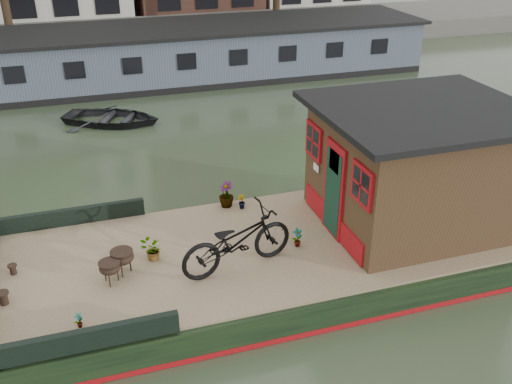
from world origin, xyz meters
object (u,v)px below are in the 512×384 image
object	(u,v)px
potted_plant_a	(297,238)
brazier_rear	(123,262)
bicycle	(237,240)
brazier_front	(110,272)
cabin	(417,165)
dinghy	(111,114)

from	to	relation	value
potted_plant_a	brazier_rear	size ratio (longest dim) A/B	0.86
bicycle	brazier_front	distance (m)	2.24
cabin	brazier_front	size ratio (longest dim) A/B	9.42
cabin	dinghy	world-z (taller)	cabin
cabin	brazier_front	xyz separation A→B (m)	(-6.07, -0.37, -1.02)
brazier_rear	brazier_front	bearing A→B (deg)	-134.82
dinghy	potted_plant_a	bearing A→B (deg)	-137.72
bicycle	brazier_front	size ratio (longest dim) A/B	5.04
brazier_front	dinghy	bearing A→B (deg)	85.22
cabin	dinghy	size ratio (longest dim) A/B	1.26
potted_plant_a	brazier_front	world-z (taller)	brazier_front
cabin	bicycle	world-z (taller)	cabin
bicycle	dinghy	size ratio (longest dim) A/B	0.67
brazier_rear	cabin	bearing A→B (deg)	1.31
brazier_front	dinghy	distance (m)	9.89
cabin	brazier_front	world-z (taller)	cabin
brazier_rear	dinghy	bearing A→B (deg)	86.48
potted_plant_a	brazier_front	size ratio (longest dim) A/B	0.92
bicycle	dinghy	world-z (taller)	bicycle
brazier_rear	bicycle	bearing A→B (deg)	-12.68
cabin	dinghy	bearing A→B (deg)	118.97
bicycle	brazier_front	bearing A→B (deg)	72.27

